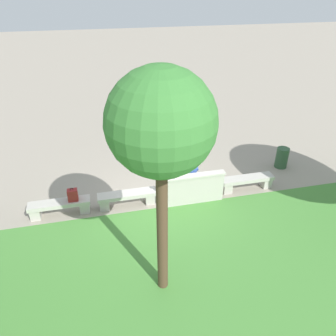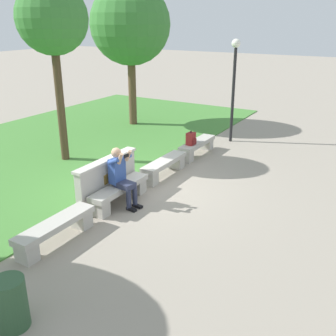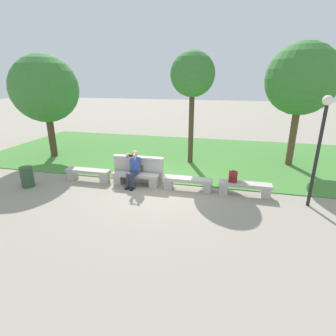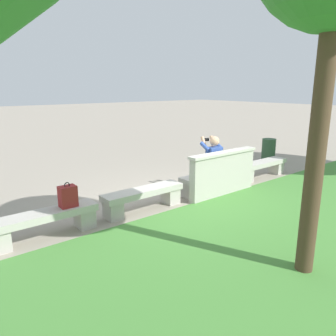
{
  "view_description": "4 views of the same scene",
  "coord_description": "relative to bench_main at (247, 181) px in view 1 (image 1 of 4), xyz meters",
  "views": [
    {
      "loc": [
        1.61,
        8.12,
        6.02
      ],
      "look_at": [
        -0.39,
        -0.42,
        0.89
      ],
      "focal_mm": 35.0,
      "sensor_mm": 36.0,
      "label": 1
    },
    {
      "loc": [
        -7.37,
        -5.03,
        3.93
      ],
      "look_at": [
        -0.18,
        -0.8,
        0.75
      ],
      "focal_mm": 42.0,
      "sensor_mm": 36.0,
      "label": 2
    },
    {
      "loc": [
        2.3,
        -8.53,
        3.8
      ],
      "look_at": [
        0.29,
        -0.12,
        0.81
      ],
      "focal_mm": 28.0,
      "sensor_mm": 36.0,
      "label": 3
    },
    {
      "loc": [
        4.47,
        5.11,
        2.42
      ],
      "look_at": [
        0.16,
        -0.23,
        0.7
      ],
      "focal_mm": 35.0,
      "sensor_mm": 36.0,
      "label": 4
    }
  ],
  "objects": [
    {
      "name": "backpack",
      "position": [
        5.44,
        0.01,
        0.33
      ],
      "size": [
        0.28,
        0.24,
        0.43
      ],
      "color": "maroon",
      "rests_on": "bench_far"
    },
    {
      "name": "bench_near",
      "position": [
        1.95,
        0.0,
        0.0
      ],
      "size": [
        1.74,
        0.4,
        0.45
      ],
      "color": "#B7B2A8",
      "rests_on": "ground"
    },
    {
      "name": "trash_bin",
      "position": [
        -1.85,
        -1.07,
        0.08
      ],
      "size": [
        0.44,
        0.44,
        0.75
      ],
      "primitive_type": "cylinder",
      "color": "#2D5133",
      "rests_on": "ground"
    },
    {
      "name": "ground_plane",
      "position": [
        2.93,
        0.0,
        -0.29
      ],
      "size": [
        80.0,
        80.0,
        0.0
      ],
      "primitive_type": "plane",
      "color": "gray"
    },
    {
      "name": "bench_main",
      "position": [
        0.0,
        0.0,
        0.0
      ],
      "size": [
        1.74,
        0.4,
        0.45
      ],
      "color": "#B7B2A8",
      "rests_on": "ground"
    },
    {
      "name": "bench_mid",
      "position": [
        3.9,
        0.0,
        0.0
      ],
      "size": [
        1.74,
        0.4,
        0.45
      ],
      "color": "#B7B2A8",
      "rests_on": "ground"
    },
    {
      "name": "grass_strip",
      "position": [
        2.93,
        4.38,
        -0.28
      ],
      "size": [
        19.59,
        8.0,
        0.03
      ],
      "primitive_type": "cube",
      "color": "#478438",
      "rests_on": "ground"
    },
    {
      "name": "tree_right_background",
      "position": [
        3.5,
        3.18,
        3.59
      ],
      "size": [
        1.91,
        1.91,
        4.9
      ],
      "color": "#4C3826",
      "rests_on": "ground"
    },
    {
      "name": "person_photographer",
      "position": [
        1.93,
        -0.08,
        0.44
      ],
      "size": [
        0.51,
        0.76,
        1.32
      ],
      "color": "black",
      "rests_on": "ground"
    },
    {
      "name": "backrest_wall_with_plaque",
      "position": [
        1.95,
        0.34,
        0.22
      ],
      "size": [
        1.96,
        0.24,
        1.01
      ],
      "color": "#B7B2A8",
      "rests_on": "ground"
    },
    {
      "name": "bench_far",
      "position": [
        5.85,
        0.0,
        0.0
      ],
      "size": [
        1.74,
        0.4,
        0.45
      ],
      "color": "#B7B2A8",
      "rests_on": "ground"
    }
  ]
}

